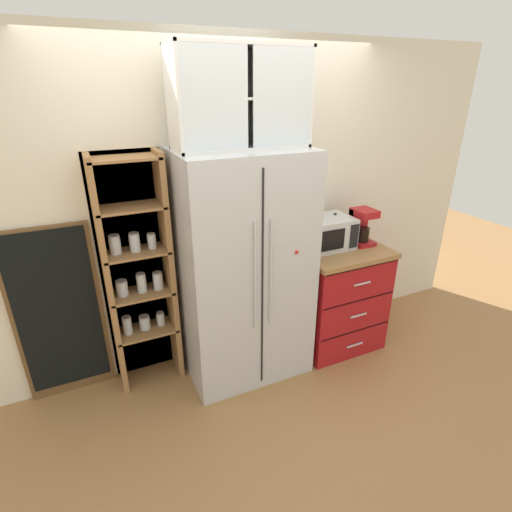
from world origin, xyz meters
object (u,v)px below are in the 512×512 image
Objects in this scene: mug_cream at (338,242)px; mug_red at (344,244)px; coffee_maker at (361,226)px; chalkboard_menu at (59,315)px; bottle_amber at (334,230)px; microwave at (326,233)px; refrigerator at (244,269)px.

mug_red is (-0.00, -0.08, 0.01)m from mug_cream.
coffee_maker is 2.48m from chalkboard_menu.
chalkboard_menu reaches higher than mug_red.
bottle_amber is 2.25m from chalkboard_menu.
chalkboard_menu is (-2.21, 0.21, -0.37)m from bottle_amber.
microwave reaches higher than mug_red.
refrigerator is 16.04× the size of mug_cream.
mug_cream is at bearing 0.77° from refrigerator.
refrigerator reaches higher than microwave.
coffee_maker reaches higher than microwave.
microwave is at bearing -6.89° from chalkboard_menu.
mug_cream is 1.02× the size of mug_red.
microwave is at bearing 3.15° from refrigerator.
chalkboard_menu reaches higher than mug_cream.
refrigerator is 0.78m from microwave.
chalkboard_menu is (-2.09, 0.25, -0.38)m from microwave.
microwave is at bearing 172.78° from coffee_maker.
chalkboard_menu is (-2.42, 0.30, -0.41)m from coffee_maker.
chalkboard_menu reaches higher than microwave.
refrigerator reaches higher than chalkboard_menu.
mug_red is at bearing -162.64° from coffee_maker.
refrigerator is at bearing -176.85° from microwave.
bottle_amber is (-0.00, 0.16, 0.07)m from mug_red.
mug_red is 0.08× the size of chalkboard_menu.
microwave is 3.92× the size of mug_cream.
bottle_amber is at bearing 157.70° from coffee_maker.
bottle_amber is at bearing -5.35° from chalkboard_menu.
refrigerator is 5.81× the size of coffee_maker.
mug_cream is 0.11m from bottle_amber.
coffee_maker is at bearing -22.30° from bottle_amber.
microwave is at bearing 137.42° from mug_red.
chalkboard_menu is at bearing 173.11° from microwave.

